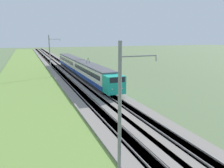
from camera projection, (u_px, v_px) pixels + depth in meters
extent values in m
cube|color=gray|center=(60.00, 73.00, 53.59)|extent=(240.00, 4.40, 0.30)
cube|color=gray|center=(75.00, 72.00, 54.97)|extent=(240.00, 4.40, 0.30)
cube|color=#4C4238|center=(60.00, 73.00, 53.59)|extent=(240.00, 1.57, 0.30)
cube|color=gray|center=(58.00, 72.00, 53.35)|extent=(240.00, 0.07, 0.15)
cube|color=gray|center=(62.00, 72.00, 53.74)|extent=(240.00, 0.07, 0.15)
cube|color=#4C4238|center=(75.00, 72.00, 54.97)|extent=(240.00, 1.57, 0.30)
cube|color=gray|center=(73.00, 71.00, 54.73)|extent=(240.00, 0.07, 0.15)
cube|color=gray|center=(77.00, 71.00, 55.11)|extent=(240.00, 0.07, 0.15)
cube|color=olive|center=(29.00, 75.00, 51.05)|extent=(240.00, 13.16, 0.12)
cube|color=#19A88E|center=(114.00, 84.00, 30.98)|extent=(2.45, 2.70, 2.52)
cube|color=black|center=(115.00, 79.00, 30.47)|extent=(1.76, 2.25, 0.76)
sphere|color=#F2EAC6|center=(112.00, 89.00, 29.72)|extent=(0.20, 0.20, 0.20)
sphere|color=#F2EAC6|center=(122.00, 88.00, 30.28)|extent=(0.20, 0.20, 0.20)
cube|color=navy|center=(93.00, 78.00, 40.93)|extent=(19.02, 2.81, 0.70)
cube|color=silver|center=(92.00, 71.00, 40.67)|extent=(19.02, 2.81, 1.81)
cube|color=black|center=(92.00, 70.00, 40.64)|extent=(17.50, 2.83, 0.76)
cube|color=#515156|center=(92.00, 66.00, 40.45)|extent=(19.02, 2.58, 0.25)
cube|color=black|center=(93.00, 81.00, 41.06)|extent=(18.07, 2.39, 0.55)
cylinder|color=black|center=(103.00, 89.00, 33.83)|extent=(0.86, 0.12, 0.86)
cylinder|color=black|center=(110.00, 89.00, 34.22)|extent=(0.86, 0.12, 0.86)
cube|color=navy|center=(71.00, 65.00, 59.88)|extent=(21.46, 2.81, 0.70)
cube|color=silver|center=(71.00, 60.00, 59.62)|extent=(21.46, 2.81, 1.81)
cube|color=black|center=(71.00, 60.00, 59.59)|extent=(19.75, 2.83, 0.76)
cube|color=#515156|center=(70.00, 57.00, 59.40)|extent=(21.46, 2.58, 0.25)
cube|color=black|center=(71.00, 67.00, 60.01)|extent=(20.39, 2.39, 0.55)
cylinder|color=black|center=(87.00, 60.00, 42.84)|extent=(0.06, 0.33, 1.08)
cylinder|color=black|center=(89.00, 60.00, 42.97)|extent=(0.06, 0.33, 1.08)
cube|color=black|center=(107.00, 94.00, 34.21)|extent=(0.10, 0.10, 0.00)
cylinder|color=slate|center=(120.00, 114.00, 13.06)|extent=(0.22, 0.22, 8.62)
cylinder|color=slate|center=(139.00, 56.00, 12.78)|extent=(0.08, 2.40, 0.08)
cylinder|color=#B2ADA8|center=(156.00, 59.00, 13.25)|extent=(0.10, 0.10, 0.30)
cylinder|color=slate|center=(50.00, 57.00, 47.80)|extent=(0.22, 0.22, 9.27)
cylinder|color=slate|center=(55.00, 39.00, 47.44)|extent=(0.08, 2.40, 0.08)
cylinder|color=#B2ADA8|center=(60.00, 40.00, 47.92)|extent=(0.10, 0.10, 0.30)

